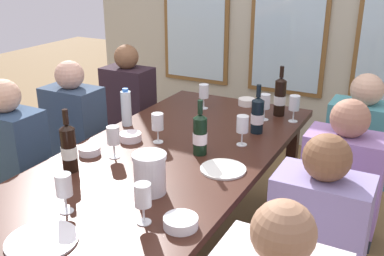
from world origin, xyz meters
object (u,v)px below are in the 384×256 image
white_plate_0 (42,240)px  wine_glass_4 (265,102)px  seated_person_1 (338,207)px  white_plate_1 (223,169)px  dining_table (168,164)px  seated_person_2 (16,175)px  wine_bottle_2 (257,115)px  seated_person_5 (356,166)px  tasting_bowl_0 (90,150)px  seated_person_4 (130,117)px  water_bottle (126,108)px  wine_glass_7 (242,125)px  wine_bottle_3 (280,96)px  wine_glass_0 (113,137)px  seated_person_0 (76,144)px  metal_pitcher (150,173)px  wine_bottle_0 (200,134)px  tasting_bowl_2 (247,102)px  wine_bottle_1 (69,148)px  tasting_bowl_1 (130,137)px  wine_glass_6 (64,186)px  wine_glass_2 (294,104)px  tasting_bowl_3 (181,222)px  wine_glass_5 (204,92)px  wine_glass_3 (143,196)px  wine_glass_1 (158,122)px

white_plate_0 → wine_glass_4: bearing=80.1°
seated_person_1 → white_plate_1: bearing=-152.3°
dining_table → seated_person_2: seated_person_2 is taller
wine_bottle_2 → seated_person_5: bearing=26.2°
tasting_bowl_0 → seated_person_5: size_ratio=0.11×
white_plate_0 → tasting_bowl_0: 0.79m
seated_person_4 → water_bottle: bearing=-55.0°
water_bottle → wine_glass_7: water_bottle is taller
dining_table → seated_person_1: (0.88, 0.23, -0.15)m
dining_table → wine_bottle_3: (0.34, 0.88, 0.20)m
white_plate_0 → wine_glass_0: 0.77m
water_bottle → seated_person_0: 0.54m
metal_pitcher → wine_bottle_3: bearing=81.6°
wine_bottle_0 → tasting_bowl_2: size_ratio=2.50×
water_bottle → tasting_bowl_0: bearing=-79.9°
wine_bottle_1 → tasting_bowl_1: wine_bottle_1 is taller
seated_person_2 → wine_glass_6: bearing=-27.4°
wine_glass_0 → wine_glass_2: bearing=55.2°
tasting_bowl_3 → wine_glass_2: wine_glass_2 is taller
wine_glass_4 → wine_bottle_2: bearing=-81.4°
seated_person_4 → wine_bottle_3: bearing=0.6°
tasting_bowl_3 → seated_person_1: seated_person_1 is taller
seated_person_0 → seated_person_4: bearing=90.0°
tasting_bowl_3 → wine_glass_2: 1.39m
wine_glass_5 → seated_person_0: size_ratio=0.16×
wine_bottle_2 → seated_person_1: (0.56, -0.28, -0.33)m
wine_glass_2 → seated_person_5: (0.42, -0.02, -0.33)m
seated_person_4 → wine_glass_5: bearing=-7.8°
wine_glass_3 → seated_person_4: bearing=127.5°
wine_glass_5 → wine_glass_7: same height
tasting_bowl_1 → water_bottle: 0.27m
tasting_bowl_3 → wine_glass_1: bearing=127.8°
wine_glass_7 → wine_glass_6: bearing=-110.9°
tasting_bowl_1 → seated_person_1: 1.20m
water_bottle → wine_bottle_0: bearing=-16.2°
wine_bottle_2 → seated_person_1: size_ratio=0.27×
metal_pitcher → tasting_bowl_1: metal_pitcher is taller
seated_person_1 → seated_person_5: size_ratio=1.00×
wine_bottle_2 → wine_glass_6: 1.28m
wine_bottle_3 → seated_person_1: size_ratio=0.30×
tasting_bowl_2 → wine_glass_2: 0.44m
wine_glass_6 → seated_person_1: size_ratio=0.16×
tasting_bowl_0 → seated_person_5: 1.62m
dining_table → wine_bottle_1: 0.55m
wine_glass_7 → wine_glass_5: bearing=135.1°
dining_table → wine_glass_3: bearing=-67.2°
wine_glass_0 → wine_glass_5: bearing=86.6°
wine_glass_3 → wine_glass_7: bearing=86.9°
white_plate_0 → white_plate_1: size_ratio=1.18×
wine_glass_0 → seated_person_2: size_ratio=0.16×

